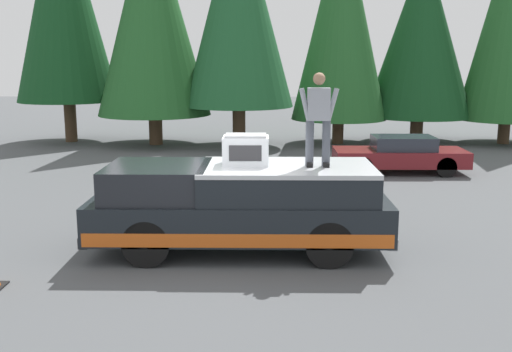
{
  "coord_description": "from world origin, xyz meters",
  "views": [
    {
      "loc": [
        -10.56,
        -0.85,
        3.62
      ],
      "look_at": [
        0.85,
        -0.68,
        1.35
      ],
      "focal_mm": 42.27,
      "sensor_mm": 36.0,
      "label": 1
    }
  ],
  "objects_px": {
    "compressor_unit": "(246,150)",
    "person_on_truck_bed": "(318,117)",
    "pickup_truck": "(240,206)",
    "parked_car_maroon": "(400,154)"
  },
  "relations": [
    {
      "from": "person_on_truck_bed",
      "to": "parked_car_maroon",
      "type": "relative_size",
      "value": 0.41
    },
    {
      "from": "person_on_truck_bed",
      "to": "pickup_truck",
      "type": "bearing_deg",
      "value": 87.23
    },
    {
      "from": "person_on_truck_bed",
      "to": "parked_car_maroon",
      "type": "xyz_separation_m",
      "value": [
        8.01,
        -3.32,
        -1.97
      ]
    },
    {
      "from": "compressor_unit",
      "to": "person_on_truck_bed",
      "type": "distance_m",
      "value": 1.47
    },
    {
      "from": "pickup_truck",
      "to": "person_on_truck_bed",
      "type": "bearing_deg",
      "value": -92.77
    },
    {
      "from": "compressor_unit",
      "to": "parked_car_maroon",
      "type": "height_order",
      "value": "compressor_unit"
    },
    {
      "from": "compressor_unit",
      "to": "parked_car_maroon",
      "type": "bearing_deg",
      "value": -30.59
    },
    {
      "from": "compressor_unit",
      "to": "person_on_truck_bed",
      "type": "bearing_deg",
      "value": -97.43
    },
    {
      "from": "pickup_truck",
      "to": "person_on_truck_bed",
      "type": "relative_size",
      "value": 3.28
    },
    {
      "from": "compressor_unit",
      "to": "parked_car_maroon",
      "type": "distance_m",
      "value": 9.2
    }
  ]
}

